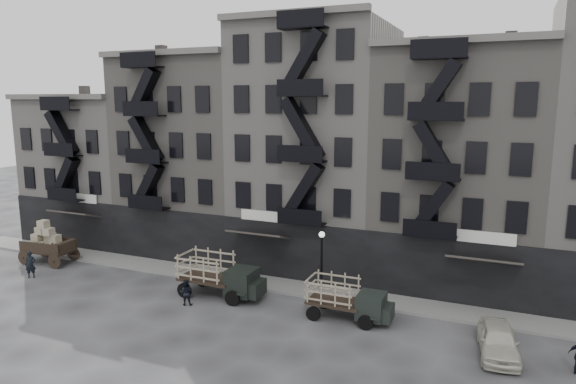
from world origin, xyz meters
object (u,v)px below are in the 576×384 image
at_px(wagon, 47,239).
at_px(stake_truck_east, 347,296).
at_px(stake_truck_west, 219,272).
at_px(car_east, 498,340).
at_px(horse, 43,245).
at_px(pedestrian_west, 31,265).
at_px(pedestrian_mid, 186,292).

bearing_deg(wagon, stake_truck_east, -6.62).
xyz_separation_m(stake_truck_west, car_east, (16.00, -1.22, -0.81)).
height_order(horse, pedestrian_west, pedestrian_west).
height_order(stake_truck_east, pedestrian_mid, stake_truck_east).
bearing_deg(stake_truck_east, pedestrian_west, -174.84).
height_order(wagon, stake_truck_east, wagon).
distance_m(stake_truck_east, pedestrian_mid, 9.49).
bearing_deg(pedestrian_west, car_east, -32.91).
bearing_deg(car_east, stake_truck_west, 168.59).
height_order(stake_truck_west, pedestrian_mid, stake_truck_west).
bearing_deg(pedestrian_mid, car_east, 162.20).
relative_size(stake_truck_west, pedestrian_mid, 3.46).
relative_size(wagon, pedestrian_mid, 2.55).
xyz_separation_m(horse, wagon, (1.80, -1.15, 1.04)).
distance_m(wagon, car_east, 31.19).
bearing_deg(pedestrian_mid, stake_truck_west, -139.34).
height_order(pedestrian_west, pedestrian_mid, pedestrian_west).
relative_size(stake_truck_west, stake_truck_east, 1.15).
height_order(wagon, car_east, wagon).
xyz_separation_m(stake_truck_west, pedestrian_west, (-13.51, -2.17, -0.61)).
bearing_deg(stake_truck_west, horse, 173.23).
xyz_separation_m(horse, pedestrian_west, (3.40, -4.05, 0.11)).
bearing_deg(pedestrian_west, horse, 95.26).
relative_size(stake_truck_west, car_east, 1.26).
bearing_deg(stake_truck_east, car_east, -7.60).
xyz_separation_m(stake_truck_west, pedestrian_mid, (-1.09, -1.96, -0.76)).
distance_m(stake_truck_west, pedestrian_west, 13.69).
relative_size(stake_truck_west, pedestrian_west, 2.91).
xyz_separation_m(horse, stake_truck_east, (25.13, -2.07, 0.52)).
relative_size(wagon, car_east, 0.93).
distance_m(horse, wagon, 2.37).
bearing_deg(stake_truck_east, wagon, 177.70).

